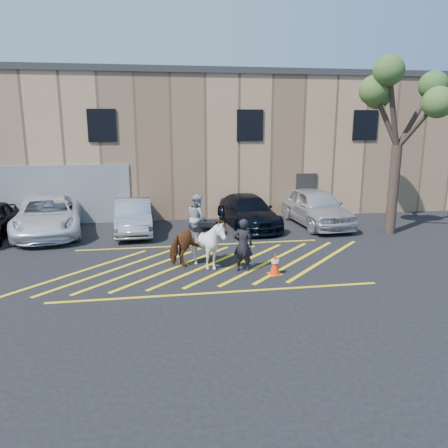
{
  "coord_description": "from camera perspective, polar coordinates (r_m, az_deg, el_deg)",
  "views": [
    {
      "loc": [
        -1.73,
        -14.33,
        4.72
      ],
      "look_at": [
        0.62,
        0.2,
        1.3
      ],
      "focal_mm": 35.0,
      "sensor_mm": 36.0,
      "label": 1
    }
  ],
  "objects": [
    {
      "name": "ground",
      "position": [
        15.19,
        -2.21,
        -5.04
      ],
      "size": [
        90.0,
        90.0,
        0.0
      ],
      "primitive_type": "plane",
      "color": "black",
      "rests_on": "ground"
    },
    {
      "name": "car_blue_suv",
      "position": [
        20.24,
        3.14,
        1.65
      ],
      "size": [
        2.54,
        5.13,
        1.43
      ],
      "primitive_type": "imported",
      "rotation": [
        0.0,
        0.0,
        0.11
      ],
      "color": "black",
      "rests_on": "ground"
    },
    {
      "name": "handler",
      "position": [
        14.12,
        2.5,
        -2.76
      ],
      "size": [
        0.72,
        0.56,
        1.74
      ],
      "primitive_type": "imported",
      "rotation": [
        0.0,
        0.0,
        2.88
      ],
      "color": "black",
      "rests_on": "ground"
    },
    {
      "name": "traffic_cone",
      "position": [
        13.99,
        6.69,
        -5.15
      ],
      "size": [
        0.46,
        0.46,
        0.73
      ],
      "color": "orange",
      "rests_on": "ground"
    },
    {
      "name": "saddled_white",
      "position": [
        14.37,
        -2.15,
        -2.52
      ],
      "size": [
        1.73,
        1.85,
        1.71
      ],
      "color": "white",
      "rests_on": "ground"
    },
    {
      "name": "tree",
      "position": [
        19.92,
        22.11,
        14.96
      ],
      "size": [
        3.99,
        4.37,
        7.31
      ],
      "color": "#46352A",
      "rests_on": "ground"
    },
    {
      "name": "car_white_pickup",
      "position": [
        20.34,
        -21.95,
        1.0
      ],
      "size": [
        3.39,
        6.04,
        1.59
      ],
      "primitive_type": "imported",
      "rotation": [
        0.0,
        0.0,
        0.14
      ],
      "color": "white",
      "rests_on": "ground"
    },
    {
      "name": "car_white_suv",
      "position": [
        20.96,
        11.92,
        2.2
      ],
      "size": [
        2.35,
        5.19,
        1.73
      ],
      "primitive_type": "imported",
      "rotation": [
        0.0,
        0.0,
        0.06
      ],
      "color": "silver",
      "rests_on": "ground"
    },
    {
      "name": "warehouse",
      "position": [
        26.4,
        -5.56,
        10.7
      ],
      "size": [
        32.42,
        10.2,
        7.3
      ],
      "color": "tan",
      "rests_on": "ground"
    },
    {
      "name": "car_silver_sedan",
      "position": [
        19.57,
        -11.76,
        1.01
      ],
      "size": [
        1.72,
        4.43,
        1.44
      ],
      "primitive_type": "imported",
      "rotation": [
        0.0,
        0.0,
        0.05
      ],
      "color": "#989CA6",
      "rests_on": "ground"
    },
    {
      "name": "mounted_bay",
      "position": [
        14.6,
        -3.43,
        -1.75
      ],
      "size": [
        2.0,
        1.26,
        2.45
      ],
      "color": "brown",
      "rests_on": "ground"
    },
    {
      "name": "hatching_zone",
      "position": [
        14.9,
        -2.07,
        -5.37
      ],
      "size": [
        12.6,
        5.12,
        0.01
      ],
      "color": "yellow",
      "rests_on": "ground"
    }
  ]
}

